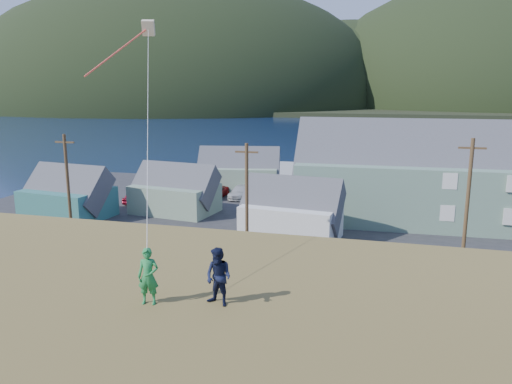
# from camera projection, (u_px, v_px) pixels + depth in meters

# --- Properties ---
(ground) EXTENTS (900.00, 900.00, 0.00)m
(ground) POSITION_uv_depth(u_px,v_px,m) (277.00, 281.00, 33.38)
(ground) COLOR #0A1638
(ground) RESTS_ON ground
(grass_strip) EXTENTS (110.00, 8.00, 0.10)m
(grass_strip) POSITION_uv_depth(u_px,v_px,m) (270.00, 292.00, 31.48)
(grass_strip) COLOR #4C3D19
(grass_strip) RESTS_ON ground
(waterfront_lot) EXTENTS (72.00, 36.00, 0.12)m
(waterfront_lot) POSITION_uv_depth(u_px,v_px,m) (314.00, 217.00, 49.45)
(waterfront_lot) COLOR #28282B
(waterfront_lot) RESTS_ON ground
(wharf) EXTENTS (26.00, 14.00, 0.90)m
(wharf) POSITION_uv_depth(u_px,v_px,m) (295.00, 172.00, 72.61)
(wharf) COLOR gray
(wharf) RESTS_ON ground
(far_shore) EXTENTS (900.00, 320.00, 2.00)m
(far_shore) POSITION_uv_depth(u_px,v_px,m) (379.00, 103.00, 345.30)
(far_shore) COLOR black
(far_shore) RESTS_ON ground
(far_hills) EXTENTS (760.00, 265.00, 143.00)m
(far_hills) POSITION_uv_depth(u_px,v_px,m) (440.00, 105.00, 288.38)
(far_hills) COLOR black
(far_hills) RESTS_ON ground
(lodge) EXTENTS (33.80, 10.48, 11.79)m
(lodge) POSITION_uv_depth(u_px,v_px,m) (478.00, 177.00, 46.00)
(lodge) COLOR slate
(lodge) RESTS_ON waterfront_lot
(shed_teal) EXTENTS (8.81, 6.68, 6.43)m
(shed_teal) POSITION_uv_depth(u_px,v_px,m) (67.00, 195.00, 48.61)
(shed_teal) COLOR #285E51
(shed_teal) RESTS_ON waterfront_lot
(shed_palegreen_near) EXTENTS (9.20, 6.46, 6.19)m
(shed_palegreen_near) POSITION_uv_depth(u_px,v_px,m) (175.00, 191.00, 50.65)
(shed_palegreen_near) COLOR gray
(shed_palegreen_near) RESTS_ON waterfront_lot
(shed_white) EXTENTS (8.73, 6.32, 6.52)m
(shed_white) POSITION_uv_depth(u_px,v_px,m) (292.00, 212.00, 41.63)
(shed_white) COLOR silver
(shed_white) RESTS_ON waterfront_lot
(shed_palegreen_far) EXTENTS (10.77, 7.32, 6.67)m
(shed_palegreen_far) POSITION_uv_depth(u_px,v_px,m) (239.00, 171.00, 61.29)
(shed_palegreen_far) COLOR gray
(shed_palegreen_far) RESTS_ON waterfront_lot
(utility_poles) EXTENTS (28.46, 0.24, 9.63)m
(utility_poles) POSITION_uv_depth(u_px,v_px,m) (250.00, 205.00, 34.36)
(utility_poles) COLOR #47331E
(utility_poles) RESTS_ON waterfront_lot
(parked_cars) EXTENTS (23.86, 10.86, 1.55)m
(parked_cars) POSITION_uv_depth(u_px,v_px,m) (235.00, 196.00, 55.53)
(parked_cars) COLOR beige
(parked_cars) RESTS_ON waterfront_lot
(kite_flyer_green) EXTENTS (0.61, 0.46, 1.53)m
(kite_flyer_green) POSITION_uv_depth(u_px,v_px,m) (148.00, 276.00, 13.01)
(kite_flyer_green) COLOR #217C3C
(kite_flyer_green) RESTS_ON hillside
(kite_flyer_navy) EXTENTS (0.90, 0.79, 1.55)m
(kite_flyer_navy) POSITION_uv_depth(u_px,v_px,m) (219.00, 277.00, 12.94)
(kite_flyer_navy) COLOR black
(kite_flyer_navy) RESTS_ON hillside
(kite_rig) EXTENTS (2.13, 3.59, 9.56)m
(kite_rig) POSITION_uv_depth(u_px,v_px,m) (144.00, 34.00, 18.33)
(kite_rig) COLOR beige
(kite_rig) RESTS_ON ground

